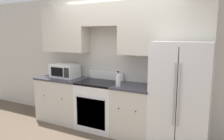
% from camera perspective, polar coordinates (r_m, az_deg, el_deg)
% --- Properties ---
extents(ground_plane, '(12.00, 12.00, 0.00)m').
position_cam_1_polar(ground_plane, '(4.10, -2.11, -17.03)').
color(ground_plane, brown).
extents(wall_back, '(8.00, 0.39, 2.60)m').
position_cam_1_polar(wall_back, '(4.19, 1.93, 5.94)').
color(wall_back, beige).
rests_on(wall_back, ground_plane).
extents(lower_cabinets_left, '(1.04, 0.64, 0.92)m').
position_cam_1_polar(lower_cabinets_left, '(4.82, -12.62, -7.32)').
color(lower_cabinets_left, beige).
rests_on(lower_cabinets_left, ground_plane).
extents(lower_cabinets_right, '(0.71, 0.64, 0.92)m').
position_cam_1_polar(lower_cabinets_right, '(4.00, 5.74, -10.58)').
color(lower_cabinets_right, beige).
rests_on(lower_cabinets_right, ground_plane).
extents(oven_range, '(0.77, 0.65, 1.08)m').
position_cam_1_polar(oven_range, '(4.31, -3.38, -9.03)').
color(oven_range, white).
rests_on(oven_range, ground_plane).
extents(refrigerator, '(0.90, 0.78, 1.71)m').
position_cam_1_polar(refrigerator, '(3.74, 17.63, -6.08)').
color(refrigerator, white).
rests_on(refrigerator, ground_plane).
extents(microwave, '(0.56, 0.39, 0.28)m').
position_cam_1_polar(microwave, '(4.71, -12.21, -0.17)').
color(microwave, white).
rests_on(microwave, lower_cabinets_left).
extents(bottle, '(0.09, 0.09, 0.27)m').
position_cam_1_polar(bottle, '(3.79, 1.61, -2.74)').
color(bottle, silver).
rests_on(bottle, lower_cabinets_right).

